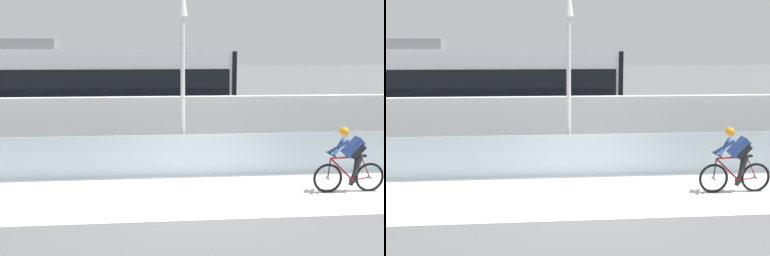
{
  "view_description": "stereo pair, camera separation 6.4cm",
  "coord_description": "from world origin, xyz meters",
  "views": [
    {
      "loc": [
        -1.31,
        -10.52,
        3.39
      ],
      "look_at": [
        -0.08,
        2.35,
        1.25
      ],
      "focal_mm": 43.66,
      "sensor_mm": 36.0,
      "label": 1
    },
    {
      "loc": [
        -1.24,
        -10.52,
        3.39
      ],
      "look_at": [
        -0.08,
        2.35,
        1.25
      ],
      "focal_mm": 43.66,
      "sensor_mm": 36.0,
      "label": 2
    }
  ],
  "objects": [
    {
      "name": "concrete_barrier_wall",
      "position": [
        0.0,
        3.65,
        1.01
      ],
      "size": [
        32.0,
        0.36,
        2.02
      ],
      "primitive_type": "cube",
      "color": "white",
      "rests_on": "ground"
    },
    {
      "name": "tram",
      "position": [
        -3.74,
        6.85,
        1.89
      ],
      "size": [
        11.06,
        2.54,
        3.81
      ],
      "color": "silver",
      "rests_on": "ground"
    },
    {
      "name": "cyclist_on_bike",
      "position": [
        3.52,
        0.0,
        0.78
      ],
      "size": [
        1.77,
        0.58,
        1.61
      ],
      "color": "black",
      "rests_on": "ground"
    },
    {
      "name": "glass_parapet",
      "position": [
        0.0,
        1.85,
        0.58
      ],
      "size": [
        32.0,
        0.05,
        1.15
      ],
      "primitive_type": "cube",
      "color": "silver",
      "rests_on": "ground"
    },
    {
      "name": "tram_rail_near",
      "position": [
        0.0,
        6.13,
        0.0
      ],
      "size": [
        32.0,
        0.08,
        0.01
      ],
      "primitive_type": "cube",
      "color": "#595654",
      "rests_on": "ground"
    },
    {
      "name": "tram_rail_far",
      "position": [
        0.0,
        7.57,
        0.0
      ],
      "size": [
        32.0,
        0.08,
        0.01
      ],
      "primitive_type": "cube",
      "color": "#595654",
      "rests_on": "ground"
    },
    {
      "name": "lamp_post_antenna",
      "position": [
        -0.35,
        2.15,
        3.29
      ],
      "size": [
        0.28,
        0.28,
        5.2
      ],
      "color": "gray",
      "rests_on": "ground"
    },
    {
      "name": "ground_plane",
      "position": [
        0.0,
        0.0,
        0.0
      ],
      "size": [
        200.0,
        200.0,
        0.0
      ],
      "primitive_type": "plane",
      "color": "slate"
    },
    {
      "name": "bike_path_deck",
      "position": [
        0.0,
        0.0,
        0.01
      ],
      "size": [
        32.0,
        3.2,
        0.01
      ],
      "primitive_type": "cube",
      "color": "silver",
      "rests_on": "ground"
    }
  ]
}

